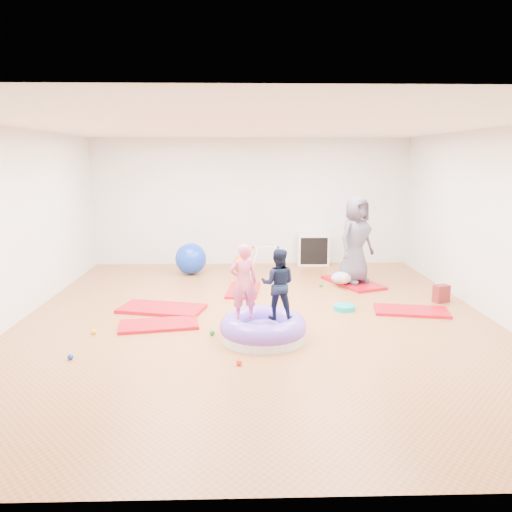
{
  "coord_description": "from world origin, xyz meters",
  "views": [
    {
      "loc": [
        -0.21,
        -7.12,
        2.36
      ],
      "look_at": [
        0.0,
        0.3,
        0.9
      ],
      "focal_mm": 35.0,
      "sensor_mm": 36.0,
      "label": 1
    }
  ],
  "objects": [
    {
      "name": "room",
      "position": [
        0.0,
        0.0,
        1.4
      ],
      "size": [
        7.01,
        8.01,
        2.81
      ],
      "color": "#A75D3B",
      "rests_on": "ground"
    },
    {
      "name": "gym_mat_front_left",
      "position": [
        -1.41,
        -0.29,
        0.02
      ],
      "size": [
        1.19,
        0.74,
        0.05
      ],
      "primitive_type": "cube",
      "rotation": [
        0.0,
        0.0,
        0.18
      ],
      "color": "#A0001B",
      "rests_on": "ground"
    },
    {
      "name": "gym_mat_mid_left",
      "position": [
        -1.48,
        0.47,
        0.03
      ],
      "size": [
        1.43,
        0.95,
        0.05
      ],
      "primitive_type": "cube",
      "rotation": [
        0.0,
        0.0,
        -0.24
      ],
      "color": "#A0001B",
      "rests_on": "ground"
    },
    {
      "name": "gym_mat_center_back",
      "position": [
        -0.2,
        1.57,
        0.02
      ],
      "size": [
        0.64,
        1.12,
        0.04
      ],
      "primitive_type": "cube",
      "rotation": [
        0.0,
        0.0,
        1.47
      ],
      "color": "#A0001B",
      "rests_on": "ground"
    },
    {
      "name": "gym_mat_right",
      "position": [
        2.42,
        0.26,
        0.02
      ],
      "size": [
        1.2,
        0.75,
        0.05
      ],
      "primitive_type": "cube",
      "rotation": [
        0.0,
        0.0,
        -0.18
      ],
      "color": "#A0001B",
      "rests_on": "ground"
    },
    {
      "name": "gym_mat_rear_right",
      "position": [
        1.9,
        2.05,
        0.03
      ],
      "size": [
        1.09,
        1.43,
        0.05
      ],
      "primitive_type": "cube",
      "rotation": [
        0.0,
        0.0,
        1.97
      ],
      "color": "#A0001B",
      "rests_on": "ground"
    },
    {
      "name": "inflatable_cushion",
      "position": [
        0.06,
        -0.84,
        0.14
      ],
      "size": [
        1.15,
        1.15,
        0.36
      ],
      "rotation": [
        0.0,
        0.0,
        -0.02
      ],
      "color": "silver",
      "rests_on": "ground"
    },
    {
      "name": "child_pink",
      "position": [
        -0.19,
        -0.86,
        0.84
      ],
      "size": [
        0.41,
        0.31,
        1.0
      ],
      "primitive_type": "imported",
      "rotation": [
        0.0,
        0.0,
        3.34
      ],
      "color": "#DB5580",
      "rests_on": "inflatable_cushion"
    },
    {
      "name": "child_navy",
      "position": [
        0.25,
        -0.84,
        0.8
      ],
      "size": [
        0.51,
        0.42,
        0.94
      ],
      "primitive_type": "imported",
      "rotation": [
        0.0,
        0.0,
        2.98
      ],
      "color": "black",
      "rests_on": "inflatable_cushion"
    },
    {
      "name": "adult_caregiver",
      "position": [
        1.91,
        2.0,
        0.86
      ],
      "size": [
        0.94,
        0.88,
        1.62
      ],
      "primitive_type": "imported",
      "rotation": [
        0.0,
        0.0,
        0.63
      ],
      "color": "#464353",
      "rests_on": "gym_mat_rear_right"
    },
    {
      "name": "infant",
      "position": [
        1.65,
        1.83,
        0.17
      ],
      "size": [
        0.4,
        0.4,
        0.23
      ],
      "color": "#95B2EA",
      "rests_on": "gym_mat_rear_right"
    },
    {
      "name": "ball_pit_balls",
      "position": [
        -0.84,
        -0.5,
        0.04
      ],
      "size": [
        3.59,
        3.61,
        0.07
      ],
      "color": "#13812F",
      "rests_on": "ground"
    },
    {
      "name": "exercise_ball_blue",
      "position": [
        -1.27,
        2.98,
        0.32
      ],
      "size": [
        0.64,
        0.64,
        0.64
      ],
      "primitive_type": "sphere",
      "color": "#0F32BB",
      "rests_on": "ground"
    },
    {
      "name": "exercise_ball_orange",
      "position": [
        -0.23,
        3.12,
        0.18
      ],
      "size": [
        0.36,
        0.36,
        0.36
      ],
      "primitive_type": "sphere",
      "color": "orange",
      "rests_on": "ground"
    },
    {
      "name": "infant_play_gym",
      "position": [
        0.28,
        3.16,
        0.36
      ],
      "size": [
        0.7,
        0.67,
        0.54
      ],
      "rotation": [
        0.0,
        0.0,
        -0.06
      ],
      "color": "silver",
      "rests_on": "ground"
    },
    {
      "name": "cube_shelf",
      "position": [
        1.38,
        3.79,
        0.35
      ],
      "size": [
        0.69,
        0.34,
        0.69
      ],
      "color": "silver",
      "rests_on": "ground"
    },
    {
      "name": "balance_disc",
      "position": [
        1.4,
        0.41,
        0.04
      ],
      "size": [
        0.34,
        0.34,
        0.08
      ],
      "primitive_type": "cylinder",
      "color": "#08A49C",
      "rests_on": "ground"
    },
    {
      "name": "backpack",
      "position": [
        3.1,
        0.8,
        0.15
      ],
      "size": [
        0.29,
        0.24,
        0.29
      ],
      "primitive_type": "cube",
      "rotation": [
        0.0,
        0.0,
        0.39
      ],
      "color": "#A81816",
      "rests_on": "ground"
    },
    {
      "name": "yellow_toy",
      "position": [
        -0.34,
        -0.97,
        0.01
      ],
      "size": [
        0.18,
        0.18,
        0.03
      ],
      "primitive_type": "cylinder",
      "color": "#E6C600",
      "rests_on": "ground"
    }
  ]
}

